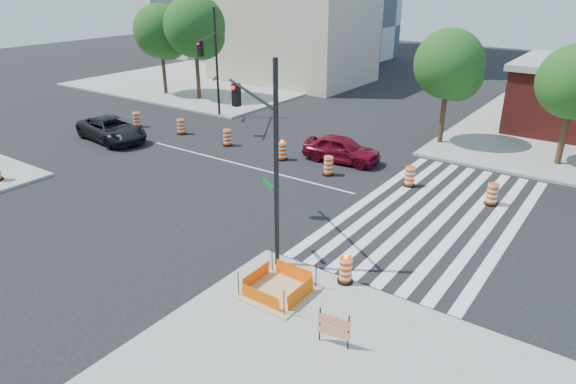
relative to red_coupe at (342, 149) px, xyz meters
The scene contains 23 objects.
ground 5.57m from the red_coupe, 138.30° to the right, with size 120.00×120.00×0.00m, color black.
sidewalk_nw 26.36m from the red_coupe, 147.06° to the left, with size 22.00×22.00×0.15m, color gray.
crosswalk_east 7.79m from the red_coupe, 28.25° to the right, with size 6.75×13.50×0.01m.
lane_centerline 5.57m from the red_coupe, 138.30° to the right, with size 14.00×0.12×0.01m, color silver.
excavation_pit 13.59m from the red_coupe, 68.94° to the right, with size 2.20×2.20×0.90m.
beige_midrise 24.78m from the red_coupe, 131.33° to the left, with size 14.00×10.00×10.00m, color #C3AF95.
red_coupe is the anchor object (origin of this frame).
dark_suv 14.69m from the red_coupe, 160.47° to the right, with size 2.46×5.34×1.48m, color black.
signal_pole_se 11.35m from the red_coupe, 76.23° to the right, with size 4.64×3.13×7.25m.
signal_pole_nw 12.39m from the red_coupe, 169.47° to the left, with size 3.09×4.93×7.54m.
pit_drum 12.62m from the red_coupe, 59.59° to the right, with size 0.54×0.54×1.06m.
barricade 15.84m from the red_coupe, 60.98° to the right, with size 0.94×0.20×1.11m.
tree_north_a 22.63m from the red_coupe, 163.24° to the left, with size 4.49×4.49×7.63m.
tree_north_b 19.50m from the red_coupe, 158.86° to the left, with size 4.95×4.95×8.41m.
tree_north_c 8.26m from the red_coupe, 61.94° to the left, with size 4.08×4.08×6.94m.
tree_north_d 12.47m from the red_coupe, 31.86° to the left, with size 3.86×3.85×6.54m.
median_drum_0 15.22m from the red_coupe, behind, with size 0.60×0.60×1.02m.
median_drum_1 11.42m from the red_coupe, behind, with size 0.60×0.60×1.02m.
median_drum_2 7.34m from the red_coupe, 168.26° to the right, with size 0.60×0.60×1.02m.
median_drum_3 3.35m from the red_coupe, 149.76° to the right, with size 0.60×0.60×1.18m.
median_drum_4 2.31m from the red_coupe, 77.37° to the right, with size 0.60×0.60×1.02m.
median_drum_5 4.77m from the red_coupe, 15.04° to the right, with size 0.60×0.60×1.02m.
median_drum_6 8.63m from the red_coupe, ahead, with size 0.60×0.60×1.02m.
Camera 1 is at (17.45, -20.37, 9.70)m, focal length 32.00 mm.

